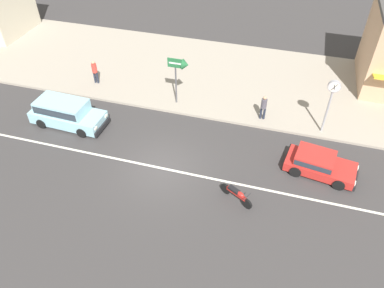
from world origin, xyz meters
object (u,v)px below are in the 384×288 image
(minivan_pale_blue_2, at_px, (66,112))
(arrow_signboard, at_px, (183,67))
(motorcycle_0, at_px, (237,194))
(street_clock, at_px, (332,94))
(hatchback_red_0, at_px, (319,163))
(pedestrian_mid_kerb, at_px, (264,106))
(pedestrian_near_clock, at_px, (95,70))

(minivan_pale_blue_2, distance_m, arrow_signboard, 7.41)
(motorcycle_0, xyz_separation_m, arrow_signboard, (-4.75, 6.79, 2.36))
(street_clock, height_order, arrow_signboard, street_clock)
(hatchback_red_0, height_order, pedestrian_mid_kerb, pedestrian_mid_kerb)
(minivan_pale_blue_2, bearing_deg, hatchback_red_0, -0.11)
(minivan_pale_blue_2, height_order, motorcycle_0, minivan_pale_blue_2)
(motorcycle_0, distance_m, pedestrian_mid_kerb, 6.67)
(hatchback_red_0, relative_size, pedestrian_mid_kerb, 2.36)
(minivan_pale_blue_2, bearing_deg, arrow_signboard, 30.98)
(hatchback_red_0, height_order, street_clock, street_clock)
(minivan_pale_blue_2, relative_size, pedestrian_near_clock, 2.73)
(hatchback_red_0, height_order, pedestrian_near_clock, pedestrian_near_clock)
(hatchback_red_0, distance_m, pedestrian_mid_kerb, 4.91)
(street_clock, distance_m, arrow_signboard, 8.55)
(pedestrian_mid_kerb, bearing_deg, arrow_signboard, 178.12)
(pedestrian_mid_kerb, bearing_deg, pedestrian_near_clock, 175.55)
(motorcycle_0, relative_size, street_clock, 0.50)
(minivan_pale_blue_2, distance_m, street_clock, 15.14)
(arrow_signboard, bearing_deg, street_clock, -2.73)
(arrow_signboard, xyz_separation_m, pedestrian_mid_kerb, (5.03, -0.17, -1.70))
(minivan_pale_blue_2, relative_size, street_clock, 1.33)
(minivan_pale_blue_2, height_order, pedestrian_mid_kerb, pedestrian_mid_kerb)
(hatchback_red_0, distance_m, minivan_pale_blue_2, 14.53)
(motorcycle_0, relative_size, arrow_signboard, 0.54)
(arrow_signboard, xyz_separation_m, pedestrian_near_clock, (-6.44, 0.73, -1.67))
(street_clock, xyz_separation_m, arrow_signboard, (-8.54, 0.41, 0.07))
(hatchback_red_0, xyz_separation_m, minivan_pale_blue_2, (-14.53, 0.03, 0.26))
(street_clock, relative_size, pedestrian_mid_kerb, 2.11)
(minivan_pale_blue_2, bearing_deg, motorcycle_0, -15.97)
(minivan_pale_blue_2, xyz_separation_m, pedestrian_mid_kerb, (11.16, 3.51, 0.24))
(street_clock, distance_m, pedestrian_near_clock, 15.10)
(street_clock, bearing_deg, motorcycle_0, -120.70)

